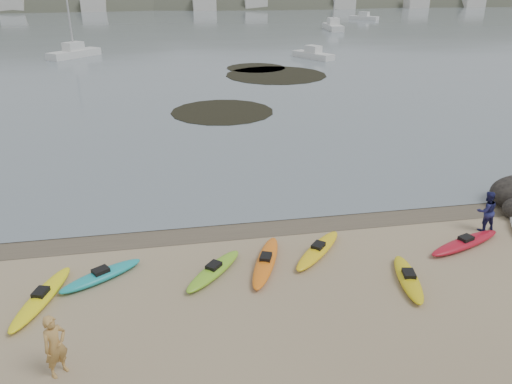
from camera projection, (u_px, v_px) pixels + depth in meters
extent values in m
plane|color=tan|center=(256.00, 223.00, 22.19)|extent=(600.00, 600.00, 0.00)
plane|color=brown|center=(257.00, 226.00, 21.92)|extent=(60.00, 60.00, 0.00)
ellipsoid|color=#83C928|center=(214.00, 271.00, 18.29)|extent=(2.63, 2.94, 0.34)
ellipsoid|color=orange|center=(266.00, 262.00, 18.86)|extent=(2.04, 3.81, 0.34)
ellipsoid|color=yellow|center=(408.00, 279.00, 17.81)|extent=(1.32, 3.20, 0.34)
ellipsoid|color=#FFF215|center=(42.00, 297.00, 16.77)|extent=(1.83, 3.84, 0.34)
ellipsoid|color=yellow|center=(318.00, 250.00, 19.65)|extent=(2.89, 3.14, 0.34)
ellipsoid|color=teal|center=(101.00, 276.00, 17.99)|extent=(3.05, 2.33, 0.34)
ellipsoid|color=#AF1123|center=(465.00, 243.00, 20.19)|extent=(3.90, 2.04, 0.34)
imported|color=tan|center=(55.00, 346.00, 13.45)|extent=(0.81, 0.80, 1.89)
imported|color=navy|center=(486.00, 211.00, 21.23)|extent=(0.88, 0.69, 1.80)
cylinder|color=black|center=(222.00, 112.00, 40.07)|extent=(8.24, 8.24, 0.04)
cylinder|color=black|center=(276.00, 75.00, 54.81)|extent=(11.07, 11.07, 0.04)
cylinder|color=black|center=(256.00, 68.00, 58.94)|extent=(6.95, 6.95, 0.04)
cube|color=silver|center=(74.00, 53.00, 66.43)|extent=(6.52, 7.05, 1.05)
cube|color=silver|center=(313.00, 55.00, 65.64)|extent=(4.55, 6.32, 0.88)
cube|color=silver|center=(333.00, 27.00, 99.52)|extent=(3.29, 9.01, 1.23)
cube|color=silver|center=(364.00, 18.00, 122.25)|extent=(6.37, 6.49, 0.99)
ellipsoid|color=#384235|center=(56.00, 52.00, 197.76)|extent=(220.00, 120.00, 80.00)
ellipsoid|color=#384235|center=(256.00, 42.00, 205.40)|extent=(200.00, 110.00, 68.00)
ellipsoid|color=#384235|center=(434.00, 39.00, 229.19)|extent=(230.00, 130.00, 76.00)
cube|color=beige|center=(25.00, 5.00, 145.18)|extent=(7.00, 5.00, 4.00)
cube|color=beige|center=(110.00, 5.00, 149.15)|extent=(7.00, 5.00, 4.00)
cube|color=beige|center=(190.00, 4.00, 153.12)|extent=(7.00, 5.00, 4.00)
cube|color=beige|center=(267.00, 3.00, 157.08)|extent=(7.00, 5.00, 4.00)
cube|color=beige|center=(339.00, 2.00, 161.05)|extent=(7.00, 5.00, 4.00)
cube|color=beige|center=(409.00, 2.00, 165.02)|extent=(7.00, 5.00, 4.00)
cube|color=beige|center=(475.00, 1.00, 168.99)|extent=(7.00, 5.00, 4.00)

